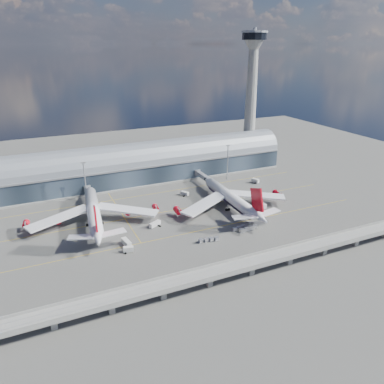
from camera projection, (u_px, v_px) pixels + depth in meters
name	position (u px, v px, depth m)	size (l,w,h in m)	color
ground	(197.00, 222.00, 206.69)	(500.00, 500.00, 0.00)	#474744
taxi_lines	(181.00, 207.00, 225.41)	(200.00, 80.12, 0.01)	gold
terminal	(151.00, 164.00, 268.58)	(200.00, 30.00, 28.00)	#1C252F
control_tower	(251.00, 99.00, 290.54)	(19.00, 19.00, 103.00)	gray
guideway	(252.00, 263.00, 158.15)	(220.00, 8.50, 7.20)	gray
floodlight_mast_left	(85.00, 181.00, 229.11)	(3.00, 0.70, 25.70)	gray
floodlight_mast_right	(228.00, 161.00, 267.41)	(3.00, 0.70, 25.70)	gray
airliner_left	(94.00, 213.00, 202.43)	(72.66, 76.42, 23.28)	white
airliner_right	(231.00, 199.00, 222.10)	(70.97, 74.16, 23.56)	white
jet_bridge_left	(90.00, 194.00, 231.38)	(4.40, 28.00, 7.25)	gray
jet_bridge_right	(205.00, 178.00, 259.74)	(4.40, 32.00, 7.25)	gray
service_truck_0	(126.00, 243.00, 181.85)	(3.56, 7.75, 3.09)	silver
service_truck_1	(128.00, 249.00, 176.33)	(5.19, 3.24, 2.80)	silver
service_truck_2	(155.00, 224.00, 201.35)	(7.23, 5.11, 2.57)	silver
service_truck_3	(262.00, 205.00, 224.70)	(2.64, 5.99, 2.86)	silver
service_truck_4	(255.00, 181.00, 264.60)	(4.32, 5.70, 3.00)	silver
service_truck_5	(185.00, 193.00, 242.56)	(4.60, 5.71, 2.62)	silver
cargo_train_0	(209.00, 240.00, 186.01)	(10.87, 3.27, 1.79)	gray
cargo_train_1	(243.00, 227.00, 199.20)	(14.14, 4.00, 1.86)	gray
cargo_train_2	(248.00, 229.00, 197.11)	(11.82, 3.46, 1.95)	gray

